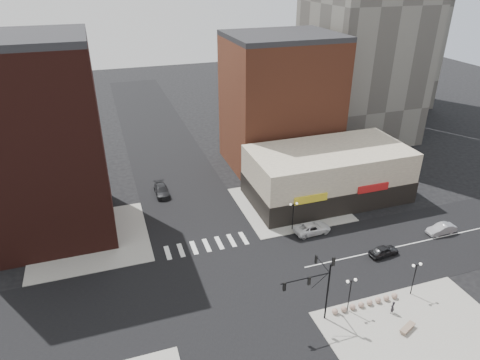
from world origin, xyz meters
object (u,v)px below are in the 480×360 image
white_suv (312,228)px  silver_sedan (441,229)px  street_lamp_se_a (351,287)px  street_lamp_se_b (416,271)px  dark_sedan_north (162,190)px  pedestrian (393,307)px  stone_bench (407,328)px  traffic_signal (318,281)px  dark_sedan_east (384,251)px  street_lamp_ne (293,209)px

white_suv → silver_sedan: (16.53, -5.70, -0.03)m
street_lamp_se_a → street_lamp_se_b: (8.00, 0.00, 0.00)m
dark_sedan_north → pedestrian: bearing=-61.5°
dark_sedan_north → white_suv: bearing=-44.8°
white_suv → stone_bench: size_ratio=2.41×
traffic_signal → dark_sedan_east: bearing=27.6°
street_lamp_se_b → white_suv: size_ratio=0.81×
street_lamp_se_b → street_lamp_ne: same height
street_lamp_se_a → silver_sedan: street_lamp_se_a is taller
traffic_signal → street_lamp_se_a: bearing=-2.6°
white_suv → street_lamp_se_b: bearing=-164.1°
silver_sedan → dark_sedan_north: dark_sedan_north is taller
street_lamp_ne → white_suv: size_ratio=0.81×
traffic_signal → pedestrian: 9.17m
traffic_signal → pedestrian: bearing=-13.7°
street_lamp_se_b → dark_sedan_north: size_ratio=0.82×
street_lamp_se_b → white_suv: street_lamp_se_b is taller
traffic_signal → street_lamp_ne: bearing=73.3°
street_lamp_se_a → white_suv: (3.29, 14.50, -2.58)m
street_lamp_se_a → stone_bench: street_lamp_se_a is taller
stone_bench → white_suv: bearing=69.8°
white_suv → stone_bench: (0.91, -18.80, -0.34)m
stone_bench → street_lamp_ne: bearing=76.0°
street_lamp_ne → dark_sedan_north: size_ratio=0.82×
silver_sedan → pedestrian: size_ratio=2.72×
street_lamp_se_b → street_lamp_ne: bearing=113.6°
traffic_signal → silver_sedan: bearing=20.1°
traffic_signal → silver_sedan: traffic_signal is taller
pedestrian → stone_bench: size_ratio=0.71×
street_lamp_ne → stone_bench: size_ratio=1.96×
street_lamp_ne → white_suv: bearing=-33.2°
silver_sedan → pedestrian: bearing=-57.3°
dark_sedan_east → pedestrian: (-5.24, -8.88, 0.21)m
traffic_signal → white_suv: (7.06, 14.33, -4.25)m
traffic_signal → street_lamp_ne: 16.62m
street_lamp_se_b → stone_bench: (-3.79, -4.30, -2.92)m
white_suv → dark_sedan_east: size_ratio=1.30×
traffic_signal → street_lamp_ne: traffic_signal is taller
white_suv → pedestrian: (0.92, -16.28, 0.17)m
pedestrian → dark_sedan_east: bearing=-144.0°
street_lamp_se_b → dark_sedan_north: street_lamp_se_b is taller
street_lamp_se_a → white_suv: street_lamp_se_a is taller
white_suv → stone_bench: white_suv is taller
traffic_signal → pedestrian: size_ratio=5.14×
dark_sedan_east → dark_sedan_north: 34.33m
street_lamp_se_a → street_lamp_ne: (1.00, 16.00, 0.00)m
dark_sedan_north → pedestrian: pedestrian is taller
dark_sedan_east → pedestrian: bearing=144.5°
white_suv → pedestrian: pedestrian is taller
silver_sedan → stone_bench: 20.38m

